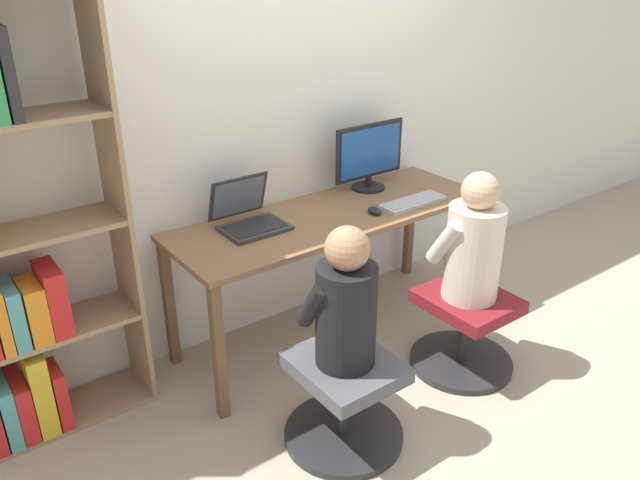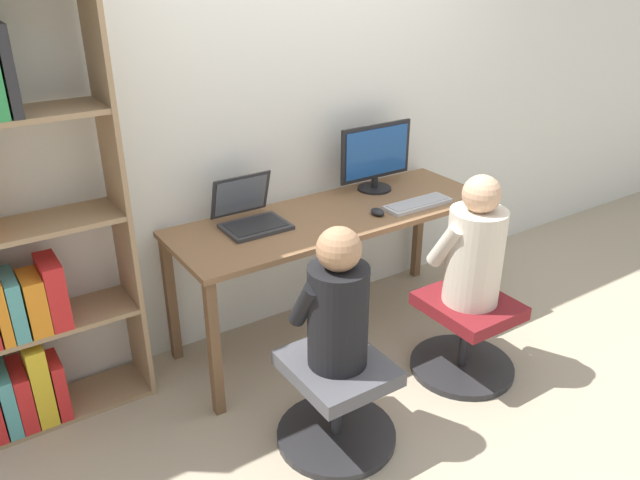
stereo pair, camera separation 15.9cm
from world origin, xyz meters
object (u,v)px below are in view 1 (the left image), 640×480
object	(u,v)px
office_chair_right	(344,398)
person_at_monitor	(473,244)
keyboard	(413,202)
desktop_monitor	(369,156)
laptop	(249,217)
office_chair_left	(464,329)
person_at_laptop	(345,304)

from	to	relation	value
office_chair_right	person_at_monitor	world-z (taller)	person_at_monitor
office_chair_right	person_at_monitor	distance (m)	1.02
office_chair_right	keyboard	bearing A→B (deg)	31.24
desktop_monitor	person_at_monitor	world-z (taller)	desktop_monitor
keyboard	office_chair_right	size ratio (longest dim) A/B	0.74
laptop	keyboard	world-z (taller)	laptop
office_chair_left	office_chair_right	size ratio (longest dim) A/B	1.00
keyboard	person_at_laptop	bearing A→B (deg)	-148.95
desktop_monitor	person_at_laptop	bearing A→B (deg)	-134.84
person_at_laptop	person_at_monitor	bearing A→B (deg)	3.83
keyboard	office_chair_left	world-z (taller)	keyboard
desktop_monitor	laptop	bearing A→B (deg)	-175.71
office_chair_left	office_chair_right	distance (m)	0.88
laptop	office_chair_left	size ratio (longest dim) A/B	0.59
office_chair_right	person_at_monitor	size ratio (longest dim) A/B	0.82
office_chair_left	person_at_monitor	size ratio (longest dim) A/B	0.82
office_chair_left	person_at_monitor	xyz separation A→B (m)	(-0.00, 0.00, 0.51)
desktop_monitor	keyboard	size ratio (longest dim) A/B	1.20
person_at_monitor	office_chair_left	bearing A→B (deg)	-90.00
office_chair_left	person_at_laptop	bearing A→B (deg)	-176.49
office_chair_right	person_at_monitor	xyz separation A→B (m)	(0.88, 0.06, 0.51)
laptop	office_chair_right	size ratio (longest dim) A/B	0.59
desktop_monitor	office_chair_right	world-z (taller)	desktop_monitor
office_chair_left	office_chair_right	xyz separation A→B (m)	(-0.88, -0.06, 0.00)
office_chair_left	desktop_monitor	bearing A→B (deg)	87.61
office_chair_left	keyboard	bearing A→B (deg)	81.81
office_chair_left	person_at_monitor	world-z (taller)	person_at_monitor
person_at_laptop	desktop_monitor	bearing A→B (deg)	45.16
desktop_monitor	office_chair_right	xyz separation A→B (m)	(-0.91, -0.92, -0.75)
keyboard	person_at_monitor	size ratio (longest dim) A/B	0.60
person_at_laptop	keyboard	bearing A→B (deg)	31.05
laptop	person_at_monitor	distance (m)	1.16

